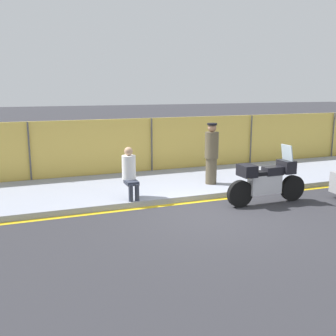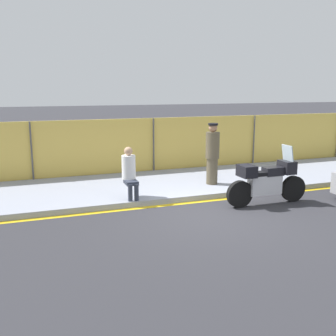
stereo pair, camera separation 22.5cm
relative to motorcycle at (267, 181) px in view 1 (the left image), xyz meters
name	(u,v)px [view 1 (the left image)]	position (x,y,z in m)	size (l,w,h in m)	color
ground_plane	(215,214)	(-1.68, -0.31, -0.63)	(120.00, 120.00, 0.00)	#2D2D33
sidewalk	(170,184)	(-1.68, 2.68, -0.55)	(30.09, 3.56, 0.15)	#8E93A3
curb_paint_stripe	(196,202)	(-1.68, 0.81, -0.63)	(30.09, 0.18, 0.01)	gold
storefront_fence	(151,146)	(-1.68, 4.55, 0.37)	(28.59, 0.17, 2.00)	gold
motorcycle	(267,181)	(0.00, 0.00, 0.00)	(2.34, 0.50, 1.56)	black
officer_standing	(212,153)	(-0.62, 1.97, 0.47)	(0.41, 0.41, 1.85)	brown
person_seated_on_curb	(130,170)	(-3.35, 1.38, 0.27)	(0.37, 0.69, 1.35)	#2D3342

